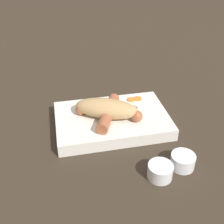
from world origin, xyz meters
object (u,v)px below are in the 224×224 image
at_px(sausage, 108,113).
at_px(condiment_cup_near, 160,172).
at_px(condiment_cup_far, 183,162).
at_px(bread_roll, 107,109).
at_px(food_tray, 112,120).

height_order(sausage, condiment_cup_near, sausage).
bearing_deg(condiment_cup_near, sausage, 110.83).
height_order(sausage, condiment_cup_far, sausage).
relative_size(bread_roll, condiment_cup_near, 3.25).
bearing_deg(food_tray, sausage, -148.14).
bearing_deg(condiment_cup_near, food_tray, 107.31).
xyz_separation_m(bread_roll, condiment_cup_near, (0.07, -0.18, -0.04)).
distance_m(food_tray, bread_roll, 0.04).
distance_m(condiment_cup_near, condiment_cup_far, 0.06).
bearing_deg(sausage, food_tray, 31.86).
bearing_deg(bread_roll, condiment_cup_far, -52.59).
xyz_separation_m(food_tray, condiment_cup_far, (0.11, -0.17, -0.00)).
bearing_deg(condiment_cup_far, bread_roll, 127.41).
bearing_deg(bread_roll, food_tray, 15.81).
distance_m(sausage, condiment_cup_far, 0.20).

